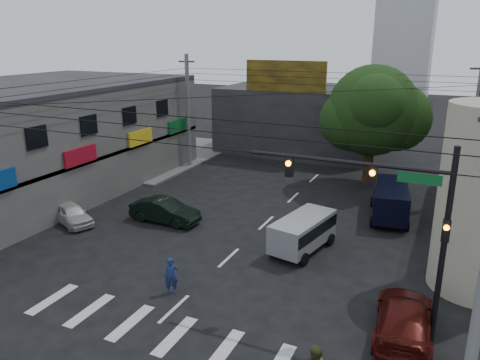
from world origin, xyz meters
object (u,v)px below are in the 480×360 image
Objects in this scene: utility_pole_far_right at (473,133)px; navy_van at (390,202)px; traffic_officer at (171,276)px; utility_pole_far_left at (188,112)px; silver_minivan at (303,234)px; dark_sedan at (165,211)px; white_compact at (72,214)px; maroon_sedan at (404,318)px; traffic_gantry at (395,209)px; street_tree at (373,111)px.

utility_pole_far_right reaches higher than navy_van.
traffic_officer is (-11.23, -18.00, -3.79)m from utility_pole_far_right.
utility_pole_far_left is 2.08× the size of silver_minivan.
traffic_officer is (4.75, -6.67, 0.12)m from dark_sedan.
maroon_sedan is (18.80, -3.14, 0.11)m from white_compact.
silver_minivan is at bearing 131.77° from traffic_gantry.
white_compact is 18.81m from navy_van.
utility_pole_far_right is at bearing 81.06° from traffic_gantry.
street_tree is 18.42m from traffic_gantry.
navy_van is (2.39, -6.11, -4.46)m from street_tree.
utility_pole_far_left is at bearing -45.80° from maroon_sedan.
street_tree reaches higher than silver_minivan.
silver_minivan is at bearing -122.63° from utility_pole_far_right.
dark_sedan is at bearing -39.96° from white_compact.
traffic_gantry reaches higher than white_compact.
maroon_sedan is (4.52, -17.97, -4.77)m from street_tree.
white_compact is 19.06m from maroon_sedan.
dark_sedan is 1.12× the size of white_compact.
traffic_gantry is 4.19m from maroon_sedan.
maroon_sedan is (19.02, -16.97, -3.90)m from utility_pole_far_left.
utility_pole_far_right reaches higher than traffic_gantry.
utility_pole_far_right is 17.52m from maroon_sedan.
street_tree is 7.93m from navy_van.
navy_van reaches higher than maroon_sedan.
utility_pole_far_left is 1.74× the size of navy_van.
street_tree is 20.13m from traffic_officer.
utility_pole_far_left is 14.40m from white_compact.
maroon_sedan is (14.00, -5.64, 0.01)m from dark_sedan.
street_tree is at bearing 39.36° from traffic_officer.
utility_pole_far_left is 20.83m from traffic_officer.
dark_sedan is 13.41m from navy_van.
navy_van is at bearing -15.66° from silver_minivan.
utility_pole_far_left reaches higher than maroon_sedan.
utility_pole_far_left reaches higher than dark_sedan.
white_compact is (0.23, -13.83, -4.00)m from utility_pole_far_left.
utility_pole_far_right is 1.85× the size of maroon_sedan.
maroon_sedan is at bearing -179.01° from navy_van.
silver_minivan reaches higher than white_compact.
traffic_officer is at bearing 160.76° from silver_minivan.
dark_sedan is (-13.30, 5.67, -4.14)m from traffic_gantry.
utility_pole_far_right is 2.08× the size of silver_minivan.
navy_van is 3.27× the size of traffic_officer.
street_tree is 14.56m from utility_pole_far_left.
utility_pole_far_left reaches higher than street_tree.
utility_pole_far_left is at bearing 25.20° from dark_sedan.
utility_pole_far_right is 7.47m from navy_van.
navy_van is (3.35, 6.54, 0.12)m from silver_minivan.
traffic_gantry reaches higher than navy_van.
navy_van is at bearing 96.86° from traffic_gantry.
white_compact is 2.34× the size of traffic_officer.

